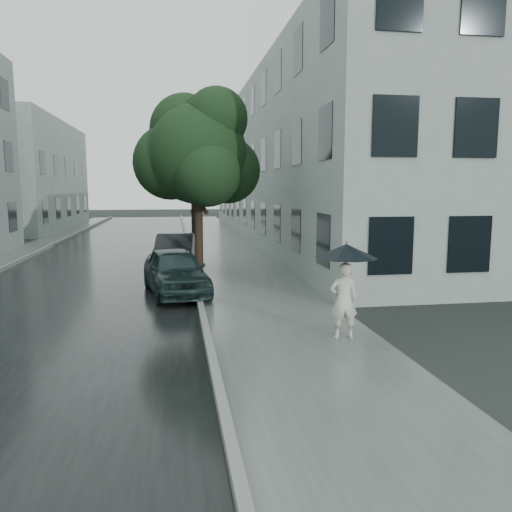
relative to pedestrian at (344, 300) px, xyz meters
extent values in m
plane|color=black|center=(-1.20, 1.00, -0.80)|extent=(120.00, 120.00, 0.00)
cube|color=slate|center=(-0.95, 13.00, -0.80)|extent=(3.50, 60.00, 0.01)
cube|color=slate|center=(-2.77, 13.00, -0.73)|extent=(0.15, 60.00, 0.15)
cube|color=black|center=(-6.27, 13.00, -0.80)|extent=(6.85, 60.00, 0.00)
cube|color=slate|center=(-9.77, 13.00, -0.73)|extent=(0.15, 60.00, 0.15)
cube|color=#4C5451|center=(-10.70, 13.00, -0.80)|extent=(1.70, 60.00, 0.01)
cube|color=#929F99|center=(4.30, 20.50, 3.70)|extent=(7.00, 36.00, 9.00)
cube|color=black|center=(0.82, 20.50, 3.70)|extent=(0.08, 32.40, 7.20)
cube|color=#929F99|center=(-15.00, 31.00, 3.20)|extent=(7.00, 18.00, 8.00)
cube|color=black|center=(-11.52, 31.00, 3.20)|extent=(0.08, 16.20, 6.40)
imported|color=beige|center=(0.00, 0.00, 0.00)|extent=(0.60, 0.42, 1.58)
cylinder|color=black|center=(0.02, -0.04, 0.55)|extent=(0.02, 0.02, 0.68)
cone|color=black|center=(0.02, -0.04, 1.03)|extent=(1.29, 1.29, 0.28)
cylinder|color=black|center=(0.02, -0.04, 1.19)|extent=(0.02, 0.02, 0.08)
cylinder|color=black|center=(0.02, -0.04, 0.18)|extent=(0.03, 0.03, 0.06)
cylinder|color=#332619|center=(-2.58, 7.56, 0.65)|extent=(0.29, 0.29, 2.90)
sphere|color=#1D3C1B|center=(-2.58, 7.56, 3.38)|extent=(3.33, 3.33, 3.33)
sphere|color=#1D3C1B|center=(-1.55, 7.94, 2.87)|extent=(2.30, 2.30, 2.30)
sphere|color=#1D3C1B|center=(-3.48, 8.08, 3.13)|extent=(2.57, 2.57, 2.57)
sphere|color=#1D3C1B|center=(-2.33, 6.66, 2.73)|extent=(2.17, 2.17, 2.17)
sphere|color=#1D3C1B|center=(-2.96, 8.33, 4.28)|extent=(2.43, 2.43, 2.43)
sphere|color=#1D3C1B|center=(-1.95, 7.31, 4.53)|extent=(2.07, 2.07, 2.07)
cylinder|color=black|center=(-2.65, 11.26, 1.92)|extent=(0.12, 0.12, 5.44)
cylinder|color=black|center=(-2.65, 11.26, -0.70)|extent=(0.28, 0.28, 0.20)
cylinder|color=black|center=(-2.90, 11.26, 4.64)|extent=(0.50, 0.09, 0.08)
sphere|color=silver|center=(-3.20, 11.26, 4.59)|extent=(0.32, 0.32, 0.32)
imported|color=#192B2B|center=(-3.40, 5.00, -0.13)|extent=(2.22, 4.12, 1.33)
imported|color=#24262A|center=(-3.40, 9.63, -0.14)|extent=(1.66, 4.07, 1.31)
camera|label=1|loc=(-3.36, -9.54, 2.30)|focal=35.00mm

